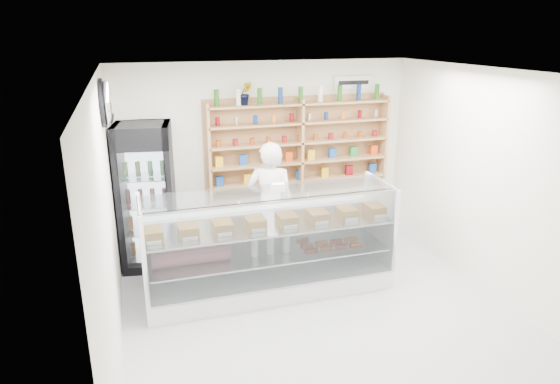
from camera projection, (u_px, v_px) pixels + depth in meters
name	position (u px, v px, depth m)	size (l,w,h in m)	color
room	(329.00, 208.00, 5.34)	(5.00, 5.00, 5.00)	silver
display_counter	(269.00, 264.00, 6.38)	(3.12, 0.93, 1.36)	white
shop_worker	(270.00, 205.00, 6.90)	(0.66, 0.43, 1.81)	silver
drinks_cooler	(147.00, 197.00, 6.89)	(0.83, 0.82, 2.04)	black
wall_shelving	(300.00, 143.00, 7.55)	(2.84, 0.28, 1.33)	#AA7F50
potted_plant	(245.00, 93.00, 7.08)	(0.18, 0.15, 0.33)	#1E6626
security_mirror	(107.00, 103.00, 5.50)	(0.15, 0.50, 0.50)	silver
wall_sign	(353.00, 82.00, 7.66)	(0.62, 0.03, 0.20)	white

